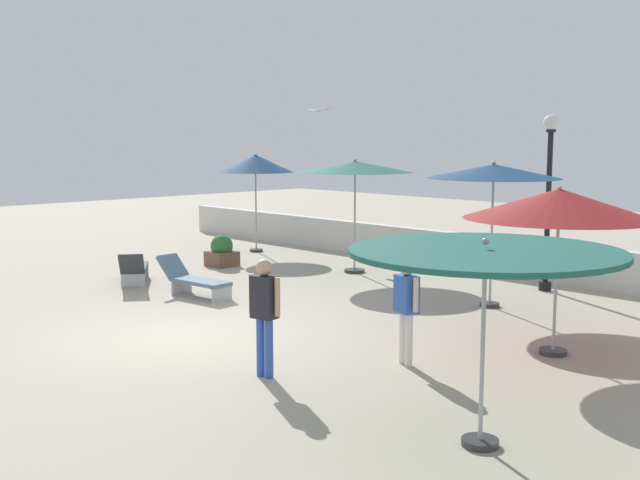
{
  "coord_description": "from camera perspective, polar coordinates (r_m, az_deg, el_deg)",
  "views": [
    {
      "loc": [
        11.13,
        -7.39,
        3.44
      ],
      "look_at": [
        0.0,
        3.21,
        1.4
      ],
      "focal_mm": 43.5,
      "sensor_mm": 36.0,
      "label": 1
    }
  ],
  "objects": [
    {
      "name": "planter",
      "position": [
        20.98,
        -7.23,
        -0.88
      ],
      "size": [
        0.7,
        0.7,
        0.85
      ],
      "color": "brown",
      "rests_on": "ground_plane"
    },
    {
      "name": "patio_umbrella_1",
      "position": [
        15.95,
        12.65,
        4.89
      ],
      "size": [
        2.72,
        2.72,
        2.97
      ],
      "color": "#333338",
      "rests_on": "ground_plane"
    },
    {
      "name": "boundary_wall",
      "position": [
        20.18,
        12.36,
        -1.08
      ],
      "size": [
        25.2,
        0.3,
        0.94
      ],
      "primitive_type": "cube",
      "color": "silver",
      "rests_on": "ground_plane"
    },
    {
      "name": "patio_umbrella_2",
      "position": [
        12.63,
        17.18,
        2.52
      ],
      "size": [
        2.97,
        2.97,
        2.69
      ],
      "color": "#333338",
      "rests_on": "ground_plane"
    },
    {
      "name": "guest_3",
      "position": [
        11.81,
        6.37,
        -4.59
      ],
      "size": [
        0.54,
        0.33,
        1.6
      ],
      "color": "silver",
      "rests_on": "ground_plane"
    },
    {
      "name": "patio_umbrella_3",
      "position": [
        23.37,
        -4.77,
        5.6
      ],
      "size": [
        2.27,
        2.27,
        2.97
      ],
      "color": "#333338",
      "rests_on": "ground_plane"
    },
    {
      "name": "patio_umbrella_0",
      "position": [
        8.61,
        12.06,
        -1.29
      ],
      "size": [
        3.0,
        3.0,
        2.36
      ],
      "color": "#333338",
      "rests_on": "ground_plane"
    },
    {
      "name": "patio_umbrella_4",
      "position": [
        19.65,
        2.6,
        5.32
      ],
      "size": [
        2.9,
        2.9,
        2.91
      ],
      "color": "#333338",
      "rests_on": "ground_plane"
    },
    {
      "name": "seagull_0",
      "position": [
        23.85,
        -0.01,
        9.5
      ],
      "size": [
        1.36,
        0.47,
        0.14
      ],
      "color": "white"
    },
    {
      "name": "lounge_chair_1",
      "position": [
        17.11,
        -9.31,
        -2.82
      ],
      "size": [
        1.94,
        0.76,
        0.84
      ],
      "color": "#B7B7BC",
      "rests_on": "ground_plane"
    },
    {
      "name": "guest_0",
      "position": [
        11.13,
        -4.11,
        -4.85
      ],
      "size": [
        0.55,
        0.3,
        1.73
      ],
      "color": "#3359B2",
      "rests_on": "ground_plane"
    },
    {
      "name": "lamp_post_1",
      "position": [
        18.01,
        16.49,
        3.95
      ],
      "size": [
        0.36,
        0.36,
        3.94
      ],
      "color": "black",
      "rests_on": "ground_plane"
    },
    {
      "name": "ground_plane",
      "position": [
        13.8,
        -9.78,
        -6.99
      ],
      "size": [
        56.0,
        56.0,
        0.0
      ],
      "primitive_type": "plane",
      "color": "#B2A893"
    },
    {
      "name": "lounge_chair_0",
      "position": [
        18.82,
        -13.52,
        -1.99
      ],
      "size": [
        1.87,
        1.52,
        0.84
      ],
      "color": "#B7B7BC",
      "rests_on": "ground_plane"
    }
  ]
}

